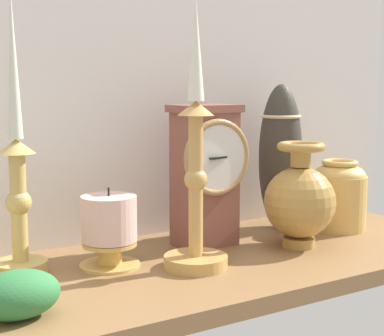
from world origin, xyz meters
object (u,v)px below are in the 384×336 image
at_px(brass_vase_jar, 339,194).
at_px(candlestick_tall_center, 196,179).
at_px(pillar_candle_near_clock, 109,228).
at_px(tall_ceramic_vase, 280,156).
at_px(candlestick_tall_left, 18,181).
at_px(brass_vase_bulbous, 300,200).
at_px(mantel_clock, 206,173).

bearing_deg(brass_vase_jar, candlestick_tall_center, -169.95).
height_order(pillar_candle_near_clock, tall_ceramic_vase, tall_ceramic_vase).
distance_m(candlestick_tall_left, brass_vase_jar, 0.57).
bearing_deg(brass_vase_bulbous, mantel_clock, 144.11).
xyz_separation_m(candlestick_tall_left, tall_ceramic_vase, (0.48, 0.02, 0.00)).
bearing_deg(pillar_candle_near_clock, brass_vase_bulbous, -12.06).
distance_m(candlestick_tall_center, brass_vase_bulbous, 0.21).
distance_m(candlestick_tall_left, candlestick_tall_center, 0.24).
distance_m(candlestick_tall_center, brass_vase_jar, 0.36).
bearing_deg(brass_vase_jar, tall_ceramic_vase, 141.03).
relative_size(mantel_clock, brass_vase_jar, 1.81).
height_order(mantel_clock, candlestick_tall_left, candlestick_tall_left).
relative_size(mantel_clock, candlestick_tall_left, 0.58).
bearing_deg(candlestick_tall_center, brass_vase_jar, 10.05).
bearing_deg(tall_ceramic_vase, pillar_candle_near_clock, -171.26).
relative_size(candlestick_tall_center, pillar_candle_near_clock, 3.28).
bearing_deg(candlestick_tall_center, tall_ceramic_vase, 25.98).
bearing_deg(brass_vase_bulbous, pillar_candle_near_clock, 167.94).
relative_size(candlestick_tall_left, brass_vase_jar, 3.13).
xyz_separation_m(mantel_clock, brass_vase_bulbous, (0.12, -0.09, -0.04)).
xyz_separation_m(brass_vase_bulbous, brass_vase_jar, (0.14, 0.05, -0.01)).
height_order(mantel_clock, brass_vase_jar, mantel_clock).
distance_m(mantel_clock, brass_vase_bulbous, 0.16).
height_order(candlestick_tall_left, brass_vase_jar, candlestick_tall_left).
height_order(candlestick_tall_center, tall_ceramic_vase, candlestick_tall_center).
height_order(brass_vase_jar, tall_ceramic_vase, tall_ceramic_vase).
relative_size(pillar_candle_near_clock, tall_ceramic_vase, 0.44).
bearing_deg(tall_ceramic_vase, candlestick_tall_center, -154.02).
distance_m(candlestick_tall_center, pillar_candle_near_clock, 0.14).
height_order(mantel_clock, tall_ceramic_vase, tall_ceramic_vase).
xyz_separation_m(candlestick_tall_left, pillar_candle_near_clock, (0.12, -0.03, -0.07)).
bearing_deg(tall_ceramic_vase, mantel_clock, -169.84).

